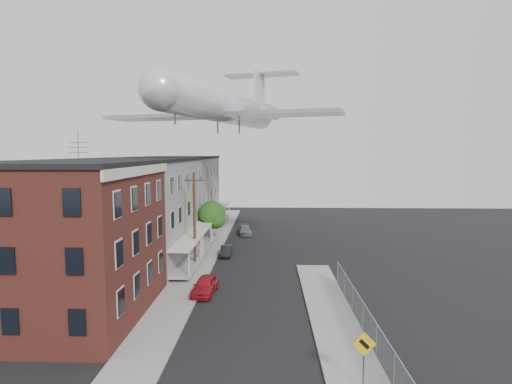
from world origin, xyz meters
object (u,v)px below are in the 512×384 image
street_tree (213,216)px  airplane (227,107)px  car_mid (226,251)px  utility_pole (194,219)px  car_far (245,230)px  warning_sign (364,352)px  car_near (205,285)px

street_tree → airplane: (1.68, 0.63, 12.64)m
street_tree → car_mid: bearing=-68.3°
utility_pole → car_far: 16.74m
car_mid → utility_pole: bearing=-118.3°
car_mid → airplane: (-0.43, 5.92, 15.57)m
warning_sign → street_tree: size_ratio=0.54×
utility_pole → car_mid: 6.68m
street_tree → car_far: size_ratio=1.31×
car_near → airplane: 23.15m
utility_pole → street_tree: size_ratio=1.73×
street_tree → airplane: size_ratio=0.17×
car_near → airplane: airplane is taller
car_far → car_mid: bearing=-104.7°
warning_sign → car_near: size_ratio=0.71×
street_tree → car_near: (1.67, -16.63, -2.78)m
airplane → utility_pole: bearing=-100.8°
airplane → car_near: bearing=-90.0°
airplane → warning_sign: bearing=-72.7°
utility_pole → street_tree: 10.00m
car_near → car_mid: (0.43, 11.34, -0.14)m
street_tree → airplane: 12.77m
utility_pole → airplane: 15.68m
warning_sign → car_mid: bearing=110.3°
utility_pole → car_far: bearing=76.5°
street_tree → car_far: street_tree is taller
car_near → street_tree: bearing=100.5°
utility_pole → car_far: utility_pole is taller
utility_pole → street_tree: utility_pole is taller
street_tree → car_far: bearing=59.3°
warning_sign → airplane: 34.08m
street_tree → car_mid: 6.40m
warning_sign → car_mid: size_ratio=0.87×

